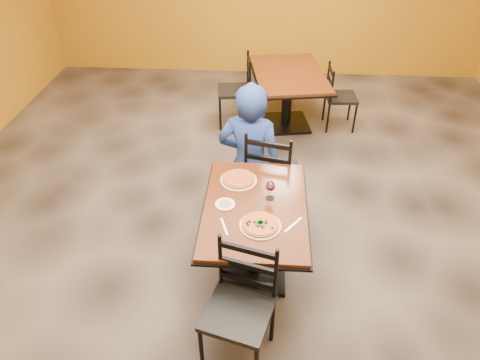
# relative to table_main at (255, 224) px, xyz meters

# --- Properties ---
(floor) EXTENTS (7.00, 8.00, 0.01)m
(floor) POSITION_rel_table_main_xyz_m (0.00, 0.50, -0.56)
(floor) COLOR black
(floor) RESTS_ON ground
(table_main) EXTENTS (0.83, 1.23, 0.75)m
(table_main) POSITION_rel_table_main_xyz_m (0.00, 0.00, 0.00)
(table_main) COLOR #5F2A0F
(table_main) RESTS_ON floor
(table_second) EXTENTS (1.10, 1.46, 0.75)m
(table_second) POSITION_rel_table_main_xyz_m (0.32, 2.68, 0.00)
(table_second) COLOR #5F2A0F
(table_second) RESTS_ON floor
(chair_main_near) EXTENTS (0.53, 0.53, 0.96)m
(chair_main_near) POSITION_rel_table_main_xyz_m (-0.08, -0.81, -0.08)
(chair_main_near) COLOR black
(chair_main_near) RESTS_ON floor
(chair_main_far) EXTENTS (0.53, 0.53, 0.99)m
(chair_main_far) POSITION_rel_table_main_xyz_m (0.13, 0.85, -0.06)
(chair_main_far) COLOR black
(chair_main_far) RESTS_ON floor
(chair_second_left) EXTENTS (0.48, 0.48, 0.95)m
(chair_second_left) POSITION_rel_table_main_xyz_m (-0.38, 2.68, -0.08)
(chair_second_left) COLOR black
(chair_second_left) RESTS_ON floor
(chair_second_right) EXTENTS (0.41, 0.41, 0.85)m
(chair_second_right) POSITION_rel_table_main_xyz_m (1.03, 2.68, -0.13)
(chair_second_right) COLOR black
(chair_second_right) RESTS_ON floor
(diner) EXTENTS (0.71, 0.53, 1.34)m
(diner) POSITION_rel_table_main_xyz_m (-0.09, 1.01, 0.11)
(diner) COLOR navy
(diner) RESTS_ON floor
(plate_main) EXTENTS (0.31, 0.31, 0.01)m
(plate_main) POSITION_rel_table_main_xyz_m (0.05, -0.23, 0.20)
(plate_main) COLOR white
(plate_main) RESTS_ON table_main
(pizza_main) EXTENTS (0.28, 0.28, 0.02)m
(pizza_main) POSITION_rel_table_main_xyz_m (0.05, -0.23, 0.21)
(pizza_main) COLOR #94240A
(pizza_main) RESTS_ON plate_main
(plate_far) EXTENTS (0.31, 0.31, 0.01)m
(plate_far) POSITION_rel_table_main_xyz_m (-0.15, 0.33, 0.20)
(plate_far) COLOR white
(plate_far) RESTS_ON table_main
(pizza_far) EXTENTS (0.28, 0.28, 0.02)m
(pizza_far) POSITION_rel_table_main_xyz_m (-0.15, 0.33, 0.21)
(pizza_far) COLOR orange
(pizza_far) RESTS_ON plate_far
(side_plate) EXTENTS (0.16, 0.16, 0.01)m
(side_plate) POSITION_rel_table_main_xyz_m (-0.24, -0.00, 0.20)
(side_plate) COLOR white
(side_plate) RESTS_ON table_main
(dip) EXTENTS (0.09, 0.09, 0.01)m
(dip) POSITION_rel_table_main_xyz_m (-0.24, -0.00, 0.21)
(dip) COLOR #A88951
(dip) RESTS_ON side_plate
(wine_glass) EXTENTS (0.08, 0.08, 0.18)m
(wine_glass) POSITION_rel_table_main_xyz_m (0.11, 0.10, 0.28)
(wine_glass) COLOR white
(wine_glass) RESTS_ON table_main
(fork) EXTENTS (0.08, 0.18, 0.00)m
(fork) POSITION_rel_table_main_xyz_m (-0.22, -0.26, 0.20)
(fork) COLOR silver
(fork) RESTS_ON table_main
(knife) EXTENTS (0.14, 0.18, 0.00)m
(knife) POSITION_rel_table_main_xyz_m (0.29, -0.20, 0.20)
(knife) COLOR silver
(knife) RESTS_ON table_main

